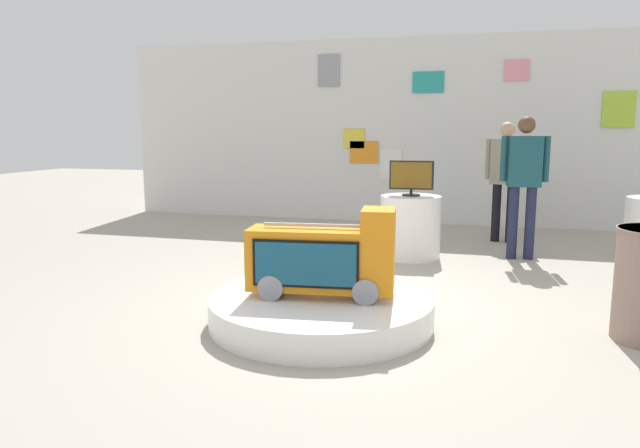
# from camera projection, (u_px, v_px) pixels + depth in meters

# --- Properties ---
(ground_plane) EXTENTS (30.00, 30.00, 0.00)m
(ground_plane) POSITION_uv_depth(u_px,v_px,m) (342.00, 311.00, 5.09)
(ground_plane) COLOR #A8A091
(back_wall_display) EXTENTS (10.07, 0.13, 3.04)m
(back_wall_display) POSITION_uv_depth(u_px,v_px,m) (412.00, 131.00, 9.65)
(back_wall_display) COLOR silver
(back_wall_display) RESTS_ON ground
(main_display_pedestal) EXTENTS (1.82, 1.82, 0.23)m
(main_display_pedestal) POSITION_uv_depth(u_px,v_px,m) (321.00, 310.00, 4.75)
(main_display_pedestal) COLOR white
(main_display_pedestal) RESTS_ON ground
(novelty_firetruck_tv) EXTENTS (1.20, 0.53, 0.72)m
(novelty_firetruck_tv) POSITION_uv_depth(u_px,v_px,m) (324.00, 260.00, 4.67)
(novelty_firetruck_tv) COLOR gray
(novelty_firetruck_tv) RESTS_ON main_display_pedestal
(display_pedestal_left_rear) EXTENTS (0.73, 0.73, 0.76)m
(display_pedestal_left_rear) POSITION_uv_depth(u_px,v_px,m) (410.00, 227.00, 7.16)
(display_pedestal_left_rear) COLOR white
(display_pedestal_left_rear) RESTS_ON ground
(tv_on_left_rear) EXTENTS (0.53, 0.22, 0.43)m
(tv_on_left_rear) POSITION_uv_depth(u_px,v_px,m) (411.00, 177.00, 7.05)
(tv_on_left_rear) COLOR black
(tv_on_left_rear) RESTS_ON display_pedestal_left_rear
(shopper_browsing_near_truck) EXTENTS (0.54, 0.29, 1.66)m
(shopper_browsing_near_truck) POSITION_uv_depth(u_px,v_px,m) (505.00, 173.00, 8.03)
(shopper_browsing_near_truck) COLOR black
(shopper_browsing_near_truck) RESTS_ON ground
(shopper_browsing_rear) EXTENTS (0.56, 0.23, 1.71)m
(shopper_browsing_rear) POSITION_uv_depth(u_px,v_px,m) (524.00, 176.00, 6.96)
(shopper_browsing_rear) COLOR #1E233F
(shopper_browsing_rear) RESTS_ON ground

